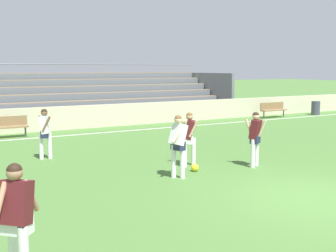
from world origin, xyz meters
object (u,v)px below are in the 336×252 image
player_white_dropping_back (178,141)px  player_dark_overlapping (189,135)px  bench_far_right (5,125)px  bench_near_bin (273,108)px  player_white_trailing_run (45,129)px  player_dark_wide_left (255,134)px  soccer_ball (195,168)px  player_dark_pressing_high (17,216)px  trash_bin (316,108)px  bleacher_stand (43,97)px

player_white_dropping_back → player_dark_overlapping: size_ratio=1.04×
bench_far_right → bench_near_bin: bearing=0.0°
bench_near_bin → player_white_dropping_back: bearing=-142.7°
player_white_dropping_back → player_white_trailing_run: size_ratio=1.04×
player_dark_wide_left → soccer_ball: player_dark_wide_left is taller
bench_near_bin → player_dark_wide_left: player_dark_wide_left is taller
player_white_dropping_back → player_dark_pressing_high: player_dark_pressing_high is taller
player_dark_pressing_high → soccer_ball: 7.05m
trash_bin → player_dark_overlapping: player_dark_overlapping is taller
bench_near_bin → trash_bin: bearing=-2.2°
soccer_ball → player_dark_overlapping: bearing=71.9°
bleacher_stand → player_white_dropping_back: bleacher_stand is taller
player_white_dropping_back → player_dark_wide_left: player_white_dropping_back is taller
player_white_dropping_back → player_dark_pressing_high: size_ratio=0.98×
player_white_trailing_run → player_dark_wide_left: (5.16, -4.12, 0.01)m
bleacher_stand → trash_bin: bleacher_stand is taller
player_dark_pressing_high → trash_bin: bearing=32.6°
bench_near_bin → player_dark_overlapping: bearing=-143.5°
player_white_trailing_run → player_dark_wide_left: 6.60m
bench_far_right → player_dark_overlapping: 9.07m
player_dark_pressing_high → player_dark_wide_left: size_ratio=1.05×
player_white_trailing_run → bench_near_bin: bearing=19.1°
player_dark_wide_left → soccer_ball: (-1.86, 0.38, -0.86)m
player_dark_wide_left → bench_far_right: bearing=121.6°
player_white_trailing_run → soccer_ball: 5.06m
soccer_ball → bleacher_stand: bearing=95.0°
player_dark_overlapping → player_white_trailing_run: 4.68m
bleacher_stand → trash_bin: (15.84, -4.71, -0.96)m
trash_bin → soccer_ball: size_ratio=3.91×
player_white_trailing_run → player_dark_wide_left: size_ratio=1.00×
player_dark_wide_left → player_dark_pressing_high: bearing=-152.1°
bench_far_right → player_white_dropping_back: size_ratio=1.07×
bench_near_bin → player_dark_wide_left: (-9.35, -9.15, 0.42)m
player_white_dropping_back → player_dark_pressing_high: 6.13m
player_white_dropping_back → bench_near_bin: bearing=37.3°
bench_near_bin → player_dark_pressing_high: (-16.73, -13.06, 0.48)m
bench_far_right → player_dark_overlapping: size_ratio=1.11×
player_dark_overlapping → player_dark_wide_left: player_dark_wide_left is taller
trash_bin → soccer_ball: trash_bin is taller
bench_far_right → player_dark_wide_left: bearing=-58.4°
player_white_dropping_back → player_dark_overlapping: bearing=45.8°
bench_far_right → player_white_trailing_run: player_white_trailing_run is taller
player_dark_overlapping → player_white_trailing_run: bearing=138.5°
bleacher_stand → bench_far_right: bearing=-119.8°
player_dark_overlapping → trash_bin: bearing=28.9°
bench_near_bin → player_dark_wide_left: size_ratio=1.10×
bleacher_stand → trash_bin: size_ratio=25.90×
player_white_trailing_run → bleacher_stand: bearing=77.5°
bench_far_right → player_dark_wide_left: size_ratio=1.10×
bench_near_bin → player_white_trailing_run: bearing=-160.9°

